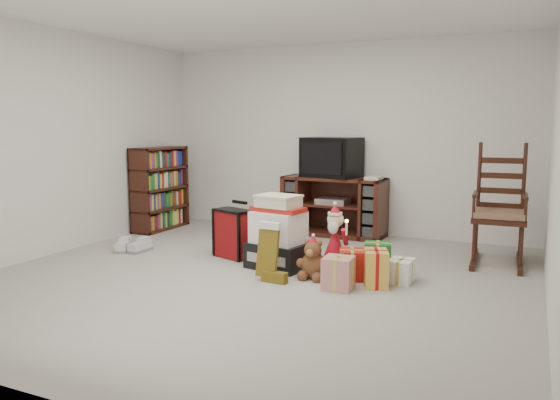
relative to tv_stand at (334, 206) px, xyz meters
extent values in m
cube|color=#A49F96|center=(0.00, -2.23, -0.39)|extent=(5.00, 5.00, 0.01)
cube|color=white|center=(0.00, -2.23, 2.12)|extent=(5.00, 5.00, 0.01)
cube|color=white|center=(0.00, 0.27, 0.87)|extent=(5.00, 0.01, 2.50)
cube|color=white|center=(0.00, -4.73, 0.87)|extent=(5.00, 0.01, 2.50)
cube|color=white|center=(-2.50, -2.23, 0.87)|extent=(0.01, 5.00, 2.50)
cube|color=white|center=(2.50, -2.23, 0.87)|extent=(0.01, 5.00, 2.50)
cube|color=#401A12|center=(0.00, 0.00, 0.00)|extent=(1.36, 0.53, 0.76)
cube|color=silver|center=(0.00, -0.03, 0.07)|extent=(0.41, 0.30, 0.08)
cube|color=#3D1910|center=(-2.32, -0.61, 0.18)|extent=(0.31, 0.93, 1.14)
cube|color=#3D1910|center=(2.04, -0.70, 0.09)|extent=(0.54, 0.52, 0.05)
cube|color=#855A48|center=(2.04, -0.70, 0.15)|extent=(0.50, 0.48, 0.06)
cube|color=#3D1910|center=(2.04, -0.46, 0.52)|extent=(0.44, 0.08, 0.80)
cube|color=#3D1910|center=(2.04, -0.70, -0.35)|extent=(0.56, 0.88, 0.06)
cube|color=black|center=(0.04, -1.80, -0.25)|extent=(0.65, 0.52, 0.26)
cube|color=white|center=(0.04, -1.80, 0.04)|extent=(0.55, 0.46, 0.32)
cube|color=#A51B12|center=(0.04, -1.80, 0.22)|extent=(0.57, 0.37, 0.05)
cube|color=beige|center=(0.04, -1.80, 0.29)|extent=(0.44, 0.37, 0.10)
cube|color=maroon|center=(-0.58, -1.62, -0.11)|extent=(0.46, 0.33, 0.54)
cube|color=black|center=(-0.58, -1.52, 0.22)|extent=(0.21, 0.10, 0.03)
ellipsoid|color=brown|center=(0.51, -2.00, -0.26)|extent=(0.25, 0.21, 0.26)
sphere|color=brown|center=(0.51, -2.03, -0.10)|extent=(0.17, 0.17, 0.17)
cone|color=#B31321|center=(0.58, -1.62, -0.16)|extent=(0.31, 0.31, 0.44)
sphere|color=beige|center=(0.58, -1.62, 0.12)|extent=(0.15, 0.15, 0.15)
cone|color=#B31321|center=(0.58, -1.62, 0.23)|extent=(0.13, 0.13, 0.11)
cylinder|color=silver|center=(0.74, -1.74, 0.07)|extent=(0.02, 0.02, 0.13)
cone|color=#B31321|center=(-0.42, -1.27, -0.21)|extent=(0.25, 0.25, 0.35)
sphere|color=beige|center=(-0.42, -1.27, 0.02)|extent=(0.12, 0.12, 0.12)
cone|color=#B31321|center=(-0.42, -1.27, 0.11)|extent=(0.11, 0.11, 0.09)
cylinder|color=silver|center=(-0.29, -1.37, -0.02)|extent=(0.02, 0.02, 0.11)
cube|color=silver|center=(-1.88, -1.86, -0.33)|extent=(0.25, 0.34, 0.11)
cube|color=silver|center=(-1.68, -1.86, -0.33)|extent=(0.14, 0.31, 0.11)
cube|color=#A51B12|center=(0.84, -1.85, -0.25)|extent=(0.26, 0.26, 0.26)
cube|color=#1B6F2F|center=(1.04, -1.60, -0.25)|extent=(0.26, 0.26, 0.26)
cube|color=gold|center=(1.09, -2.00, -0.25)|extent=(0.26, 0.26, 0.26)
cube|color=silver|center=(0.79, -2.20, -0.25)|extent=(0.26, 0.26, 0.26)
cube|color=white|center=(1.29, -1.80, -0.25)|extent=(0.26, 0.26, 0.26)
cube|color=black|center=(-0.05, 0.03, 0.64)|extent=(0.78, 0.62, 0.51)
cube|color=black|center=(-0.05, -0.22, 0.64)|extent=(0.59, 0.13, 0.41)
camera|label=1|loc=(2.33, -6.68, 1.07)|focal=35.00mm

